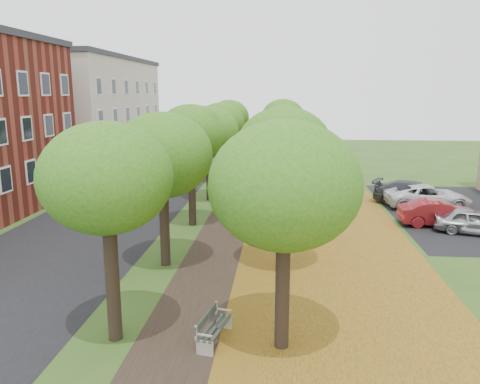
% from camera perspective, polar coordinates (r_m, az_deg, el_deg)
% --- Properties ---
extents(ground, '(120.00, 120.00, 0.00)m').
position_cam_1_polar(ground, '(14.16, -6.06, -17.71)').
color(ground, '#2D4C19').
rests_on(ground, ground).
extents(street_asphalt, '(8.00, 70.00, 0.01)m').
position_cam_1_polar(street_asphalt, '(29.67, -14.80, -2.03)').
color(street_asphalt, black).
rests_on(street_asphalt, ground).
extents(footpath, '(3.20, 70.00, 0.01)m').
position_cam_1_polar(footpath, '(28.05, -0.21, -2.42)').
color(footpath, black).
rests_on(footpath, ground).
extents(leaf_verge, '(7.50, 70.00, 0.01)m').
position_cam_1_polar(leaf_verge, '(28.05, 10.02, -2.61)').
color(leaf_verge, olive).
rests_on(leaf_verge, ground).
extents(parking_lot, '(9.00, 16.00, 0.01)m').
position_cam_1_polar(parking_lot, '(30.93, 25.76, -2.27)').
color(parking_lot, black).
rests_on(parking_lot, ground).
extents(tree_row_west, '(3.72, 33.72, 6.20)m').
position_cam_1_polar(tree_row_west, '(27.56, -4.81, 6.96)').
color(tree_row_west, black).
rests_on(tree_row_west, ground).
extents(tree_row_east, '(3.72, 33.72, 6.20)m').
position_cam_1_polar(tree_row_east, '(27.16, 5.29, 6.88)').
color(tree_row_east, black).
rests_on(tree_row_east, ground).
extents(building_cream, '(10.30, 20.30, 10.40)m').
position_cam_1_polar(building_cream, '(49.12, -18.59, 9.32)').
color(building_cream, beige).
rests_on(building_cream, ground).
extents(bench, '(0.87, 1.80, 0.82)m').
position_cam_1_polar(bench, '(13.95, -3.30, -16.14)').
color(bench, '#263028').
rests_on(bench, ground).
extents(car_silver, '(4.03, 2.54, 1.28)m').
position_cam_1_polar(car_silver, '(26.40, 26.63, -3.23)').
color(car_silver, '#A1A2A6').
rests_on(car_silver, ground).
extents(car_red, '(4.23, 1.51, 1.39)m').
position_cam_1_polar(car_red, '(27.17, 23.16, -2.39)').
color(car_red, maroon).
rests_on(car_red, ground).
extents(car_grey, '(5.52, 4.04, 1.48)m').
position_cam_1_polar(car_grey, '(31.62, 20.54, -0.17)').
color(car_grey, '#323237').
rests_on(car_grey, ground).
extents(car_white, '(5.31, 2.70, 1.44)m').
position_cam_1_polar(car_white, '(31.14, 21.89, -0.50)').
color(car_white, silver).
rests_on(car_white, ground).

